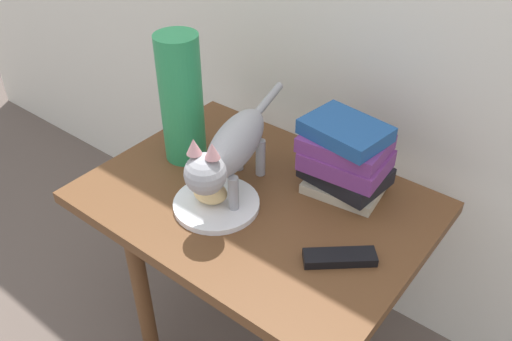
# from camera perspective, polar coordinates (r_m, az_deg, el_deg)

# --- Properties ---
(side_table) EXTENTS (0.80, 0.58, 0.59)m
(side_table) POSITION_cam_1_polar(r_m,az_deg,el_deg) (1.32, -0.00, -5.79)
(side_table) COLOR brown
(side_table) RESTS_ON ground
(plate) EXTENTS (0.20, 0.20, 0.01)m
(plate) POSITION_cam_1_polar(r_m,az_deg,el_deg) (1.24, -4.27, -3.60)
(plate) COLOR white
(plate) RESTS_ON side_table
(bread_roll) EXTENTS (0.10, 0.08, 0.05)m
(bread_roll) POSITION_cam_1_polar(r_m,az_deg,el_deg) (1.22, -4.94, -2.40)
(bread_roll) COLOR #E0BC7A
(bread_roll) RESTS_ON plate
(cat) EXTENTS (0.17, 0.47, 0.23)m
(cat) POSITION_cam_1_polar(r_m,az_deg,el_deg) (1.19, -2.75, 2.29)
(cat) COLOR #99999E
(cat) RESTS_ON side_table
(book_stack) EXTENTS (0.21, 0.17, 0.18)m
(book_stack) POSITION_cam_1_polar(r_m,az_deg,el_deg) (1.25, 9.59, 1.37)
(book_stack) COLOR #BCB299
(book_stack) RESTS_ON side_table
(green_vase) EXTENTS (0.11, 0.11, 0.33)m
(green_vase) POSITION_cam_1_polar(r_m,az_deg,el_deg) (1.33, -8.03, 7.58)
(green_vase) COLOR #288C51
(green_vase) RESTS_ON side_table
(tv_remote) EXTENTS (0.14, 0.13, 0.02)m
(tv_remote) POSITION_cam_1_polar(r_m,az_deg,el_deg) (1.12, 8.99, -9.22)
(tv_remote) COLOR black
(tv_remote) RESTS_ON side_table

